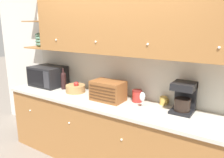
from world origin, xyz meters
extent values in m
plane|color=slate|center=(0.00, 0.00, 0.00)|extent=(24.00, 24.00, 0.00)
cube|color=silver|center=(0.00, 0.03, 1.30)|extent=(5.65, 0.06, 2.60)
cube|color=#A36B38|center=(0.00, -0.32, 0.46)|extent=(3.25, 0.65, 0.92)
cube|color=beige|center=(0.00, -0.34, 0.94)|extent=(3.27, 0.68, 0.04)
sphere|color=white|center=(-1.22, -0.66, 0.66)|extent=(0.03, 0.03, 0.03)
sphere|color=white|center=(-0.41, -0.66, 0.66)|extent=(0.03, 0.03, 0.03)
sphere|color=white|center=(0.41, -0.66, 0.66)|extent=(0.03, 0.03, 0.03)
cube|color=beige|center=(0.00, -0.01, 1.26)|extent=(3.25, 0.01, 0.61)
cube|color=#A36B38|center=(0.21, -0.19, 2.01)|extent=(2.83, 0.38, 0.88)
cube|color=#A36B38|center=(-1.42, -0.01, 2.01)|extent=(0.42, 0.02, 0.88)
cube|color=#A36B38|center=(-1.42, -0.19, 1.58)|extent=(0.42, 0.38, 0.02)
cube|color=#A36B38|center=(-1.42, -0.19, 1.99)|extent=(0.42, 0.38, 0.02)
sphere|color=white|center=(-0.85, -0.38, 1.73)|extent=(0.03, 0.03, 0.03)
sphere|color=white|center=(-0.14, -0.38, 1.73)|extent=(0.03, 0.03, 0.03)
sphere|color=white|center=(0.56, -0.38, 1.73)|extent=(0.03, 0.03, 0.03)
sphere|color=white|center=(1.27, -0.38, 1.73)|extent=(0.03, 0.03, 0.03)
ellipsoid|color=slate|center=(-1.42, -0.19, 1.63)|extent=(0.18, 0.18, 0.08)
ellipsoid|color=slate|center=(-1.42, -0.19, 1.68)|extent=(0.18, 0.18, 0.08)
ellipsoid|color=slate|center=(-1.42, -0.19, 1.73)|extent=(0.18, 0.18, 0.08)
ellipsoid|color=slate|center=(-1.42, -0.19, 1.78)|extent=(0.18, 0.18, 0.08)
cylinder|color=silver|center=(-1.42, -0.19, 2.04)|extent=(0.07, 0.07, 0.08)
cylinder|color=silver|center=(-1.42, -0.19, 2.12)|extent=(0.07, 0.07, 0.08)
cube|color=black|center=(-1.26, -0.23, 1.12)|extent=(0.55, 0.41, 0.32)
cube|color=black|center=(-1.32, -0.44, 1.12)|extent=(0.39, 0.01, 0.26)
cube|color=#2D2D33|center=(-1.06, -0.44, 1.12)|extent=(0.12, 0.01, 0.26)
cylinder|color=black|center=(-0.89, -0.24, 1.07)|extent=(0.08, 0.08, 0.23)
sphere|color=black|center=(-0.89, -0.24, 1.18)|extent=(0.08, 0.08, 0.08)
cylinder|color=black|center=(-0.89, -0.24, 1.24)|extent=(0.03, 0.03, 0.08)
cylinder|color=#A87F4C|center=(-0.62, -0.27, 1.01)|extent=(0.29, 0.29, 0.11)
sphere|color=red|center=(-0.59, -0.29, 1.09)|extent=(0.08, 0.08, 0.08)
cylinder|color=#B73D38|center=(-0.36, -0.16, 1.00)|extent=(0.08, 0.08, 0.10)
torus|color=#B73D38|center=(-0.32, -0.16, 1.01)|extent=(0.01, 0.07, 0.07)
cube|color=brown|center=(-0.01, -0.31, 1.09)|extent=(0.43, 0.27, 0.26)
cube|color=#4B2C16|center=(-0.01, -0.45, 1.00)|extent=(0.40, 0.01, 0.02)
cube|color=#4B2C16|center=(-0.01, -0.45, 1.05)|extent=(0.40, 0.01, 0.02)
cube|color=#4B2C16|center=(-0.01, -0.45, 1.09)|extent=(0.40, 0.01, 0.02)
cube|color=#4B2C16|center=(-0.01, -0.45, 1.13)|extent=(0.40, 0.01, 0.02)
cube|color=#4B2C16|center=(-0.01, -0.45, 1.17)|extent=(0.40, 0.01, 0.02)
cylinder|color=#B22D28|center=(0.34, -0.15, 1.03)|extent=(0.13, 0.13, 0.15)
cylinder|color=maroon|center=(0.34, -0.15, 1.11)|extent=(0.13, 0.13, 0.01)
cylinder|color=silver|center=(0.49, -0.32, 0.96)|extent=(0.07, 0.07, 0.01)
cylinder|color=silver|center=(0.49, -0.32, 1.00)|extent=(0.01, 0.01, 0.08)
ellipsoid|color=silver|center=(0.49, -0.32, 1.10)|extent=(0.07, 0.07, 0.11)
cylinder|color=gold|center=(0.67, -0.07, 1.01)|extent=(0.09, 0.09, 0.10)
torus|color=gold|center=(0.72, -0.07, 1.01)|extent=(0.01, 0.07, 0.07)
cube|color=black|center=(0.94, -0.20, 0.97)|extent=(0.24, 0.27, 0.03)
cylinder|color=black|center=(0.94, -0.22, 1.06)|extent=(0.18, 0.18, 0.14)
cube|color=black|center=(0.94, -0.09, 1.13)|extent=(0.24, 0.06, 0.35)
cube|color=black|center=(0.94, -0.20, 1.27)|extent=(0.24, 0.27, 0.08)
camera|label=1|loc=(1.54, -2.60, 1.92)|focal=35.00mm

